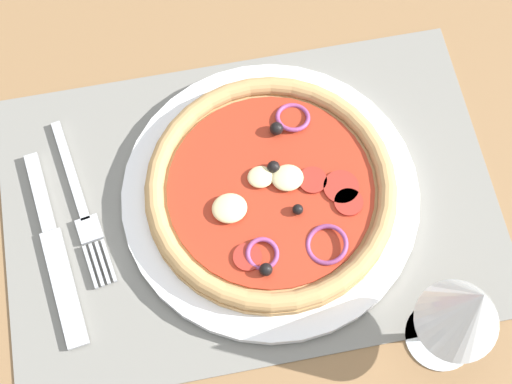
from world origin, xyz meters
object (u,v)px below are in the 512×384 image
at_px(plate, 270,195).
at_px(wine_glass, 468,310).
at_px(knife, 54,249).
at_px(fork, 83,210).
at_px(pizza, 271,189).

distance_m(plate, wine_glass, 0.22).
bearing_deg(plate, wine_glass, 127.86).
height_order(plate, knife, plate).
xyz_separation_m(plate, wine_glass, (-0.13, 0.16, 0.09)).
xyz_separation_m(plate, fork, (0.18, -0.02, -0.00)).
bearing_deg(pizza, knife, 3.62).
relative_size(fork, wine_glass, 1.21).
distance_m(fork, knife, 0.05).
height_order(plate, pizza, pizza).
xyz_separation_m(plate, pizza, (-0.00, 0.00, 0.02)).
xyz_separation_m(fork, wine_glass, (-0.31, 0.18, 0.10)).
bearing_deg(plate, knife, 3.73).
relative_size(plate, wine_glass, 1.93).
height_order(fork, knife, knife).
bearing_deg(knife, pizza, 85.77).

